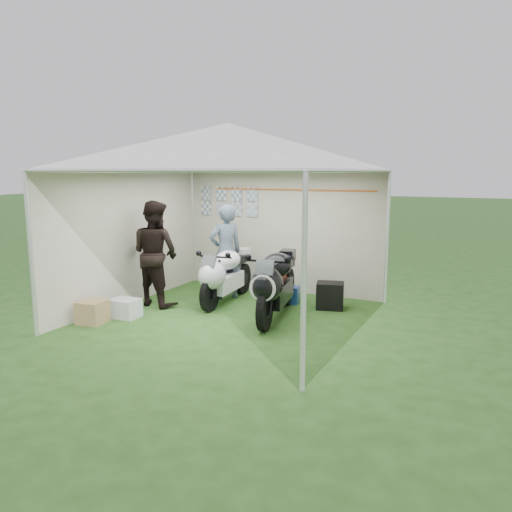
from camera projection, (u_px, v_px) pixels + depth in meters
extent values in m
plane|color=#244817|center=(230.00, 317.00, 7.92)|extent=(80.00, 80.00, 0.00)
cylinder|color=silver|center=(31.00, 255.00, 6.84)|extent=(0.06, 0.06, 2.30)
cylinder|color=silver|center=(304.00, 285.00, 5.09)|extent=(0.06, 0.06, 2.30)
cylinder|color=silver|center=(193.00, 227.00, 10.37)|extent=(0.06, 0.06, 2.30)
cylinder|color=silver|center=(387.00, 238.00, 8.62)|extent=(0.06, 0.06, 2.30)
cube|color=beige|center=(281.00, 232.00, 9.49)|extent=(4.00, 0.02, 2.30)
cube|color=beige|center=(129.00, 238.00, 8.61)|extent=(0.02, 4.00, 2.30)
cube|color=beige|center=(356.00, 255.00, 6.85)|extent=(0.02, 4.00, 2.30)
pyramid|color=white|center=(229.00, 147.00, 7.47)|extent=(5.66, 5.66, 0.70)
cube|color=#99A5B7|center=(206.00, 193.00, 10.08)|extent=(0.22, 0.02, 0.28)
cube|color=#99A5B7|center=(221.00, 193.00, 9.93)|extent=(0.22, 0.02, 0.28)
cube|color=#99A5B7|center=(237.00, 194.00, 9.77)|extent=(0.22, 0.01, 0.28)
cube|color=#99A5B7|center=(252.00, 194.00, 9.62)|extent=(0.22, 0.01, 0.28)
cube|color=#99A5B7|center=(206.00, 208.00, 10.13)|extent=(0.22, 0.02, 0.28)
cube|color=#99A5B7|center=(221.00, 209.00, 9.98)|extent=(0.22, 0.01, 0.28)
cube|color=#99A5B7|center=(237.00, 209.00, 9.83)|extent=(0.22, 0.02, 0.28)
cube|color=#99A5B7|center=(252.00, 210.00, 9.67)|extent=(0.22, 0.01, 0.28)
cylinder|color=#D8590C|center=(291.00, 190.00, 9.24)|extent=(3.20, 0.02, 0.02)
cylinder|color=black|center=(210.00, 294.00, 8.21)|extent=(0.14, 0.58, 0.57)
cylinder|color=black|center=(242.00, 278.00, 9.43)|extent=(0.19, 0.58, 0.57)
cube|color=white|center=(226.00, 282.00, 8.76)|extent=(0.40, 0.93, 0.29)
ellipsoid|color=white|center=(212.00, 275.00, 8.24)|extent=(0.48, 0.61, 0.48)
ellipsoid|color=white|center=(228.00, 260.00, 8.79)|extent=(0.47, 0.62, 0.34)
cube|color=black|center=(236.00, 260.00, 9.15)|extent=(0.30, 0.59, 0.13)
cube|color=white|center=(243.00, 253.00, 9.42)|extent=(0.23, 0.30, 0.17)
cube|color=black|center=(234.00, 269.00, 9.09)|extent=(0.14, 0.53, 0.10)
cube|color=#3F474C|center=(209.00, 262.00, 8.10)|extent=(0.24, 0.16, 0.20)
cylinder|color=black|center=(265.00, 309.00, 7.21)|extent=(0.23, 0.65, 0.64)
cylinder|color=black|center=(286.00, 286.00, 8.63)|extent=(0.28, 0.66, 0.64)
cube|color=black|center=(276.00, 292.00, 7.85)|extent=(0.55, 1.06, 0.32)
ellipsoid|color=black|center=(267.00, 285.00, 7.25)|extent=(0.59, 0.72, 0.53)
ellipsoid|color=black|center=(277.00, 265.00, 7.88)|extent=(0.58, 0.73, 0.37)
cube|color=black|center=(283.00, 264.00, 8.30)|extent=(0.39, 0.68, 0.15)
cube|color=black|center=(288.00, 255.00, 8.62)|extent=(0.29, 0.36, 0.19)
cube|color=maroon|center=(282.00, 276.00, 8.23)|extent=(0.22, 0.60, 0.11)
cube|color=#3F474C|center=(264.00, 268.00, 7.09)|extent=(0.28, 0.20, 0.22)
cylinder|color=white|center=(263.00, 288.00, 7.03)|extent=(0.38, 0.09, 0.38)
cube|color=blue|center=(287.00, 295.00, 8.76)|extent=(0.44, 0.32, 0.30)
imported|color=black|center=(155.00, 253.00, 8.52)|extent=(0.97, 0.81, 1.81)
imported|color=slate|center=(226.00, 252.00, 8.95)|extent=(0.70, 0.74, 1.71)
cube|color=black|center=(330.00, 296.00, 8.39)|extent=(0.53, 0.46, 0.45)
cube|color=#B5B9BE|center=(125.00, 308.00, 7.90)|extent=(0.45, 0.36, 0.29)
cube|color=olive|center=(93.00, 312.00, 7.60)|extent=(0.44, 0.44, 0.35)
cube|color=silver|center=(123.00, 308.00, 8.03)|extent=(0.31, 0.26, 0.22)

